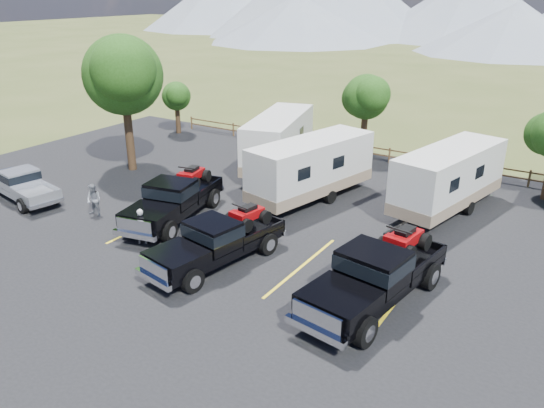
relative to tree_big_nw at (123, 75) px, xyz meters
The scene contains 17 objects.
ground 16.44m from the tree_big_nw, 35.73° to the right, with size 320.00×320.00×0.00m, color #3F4B1F.
asphalt_lot 14.99m from the tree_big_nw, 25.65° to the right, with size 44.00×34.00×0.04m, color black.
stall_lines 14.61m from the tree_big_nw, 21.83° to the right, with size 12.12×5.50×0.01m.
tree_big_nw is the anchor object (origin of this frame).
tree_north 14.61m from the tree_big_nw, 43.53° to the left, with size 3.46×3.24×5.25m.
tree_nw_small 9.15m from the tree_big_nw, 113.52° to the left, with size 2.59×2.43×3.85m.
rail_fence 18.06m from the tree_big_nw, 33.08° to the left, with size 36.12×0.12×1.00m.
mountain_range 97.10m from the tree_big_nw, 87.10° to the left, with size 209.00×71.00×20.00m.
rig_left 9.52m from the tree_big_nw, 29.96° to the right, with size 3.31×6.74×2.16m.
rig_center 14.07m from the tree_big_nw, 29.20° to the right, with size 2.97×6.39×2.05m.
rig_right 19.34m from the tree_big_nw, 18.01° to the right, with size 3.19×7.10×2.29m.
trailer_left 9.60m from the tree_big_nw, 33.08° to the left, with size 4.32×9.25×3.23m.
trailer_center 12.12m from the tree_big_nw, ahead, with size 3.92×8.98×3.12m.
trailer_right 18.44m from the tree_big_nw, 11.82° to the left, with size 3.77×8.95×3.10m.
pickup_silver 8.14m from the tree_big_nw, 97.83° to the right, with size 5.50×2.55×1.59m.
person_a 11.46m from the tree_big_nw, 41.37° to the right, with size 0.58×0.38×1.58m, color #B8B8B8.
person_b 8.47m from the tree_big_nw, 57.82° to the right, with size 0.75×0.59×1.55m, color slate.
Camera 1 is at (10.84, -11.97, 10.10)m, focal length 35.00 mm.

